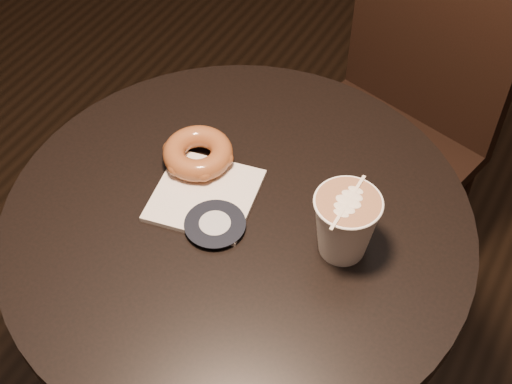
% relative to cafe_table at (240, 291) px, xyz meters
% --- Properties ---
extents(cafe_table, '(0.70, 0.70, 0.75)m').
position_rel_cafe_table_xyz_m(cafe_table, '(0.00, 0.00, 0.00)').
color(cafe_table, black).
rests_on(cafe_table, ground).
extents(chair, '(0.46, 0.46, 0.97)m').
position_rel_cafe_table_xyz_m(chair, '(0.06, 0.59, -0.01)').
color(chair, black).
rests_on(chair, ground).
extents(pastry_bag, '(0.17, 0.17, 0.01)m').
position_rel_cafe_table_xyz_m(pastry_bag, '(-0.06, 0.01, 0.20)').
color(pastry_bag, white).
rests_on(pastry_bag, cafe_table).
extents(doughnut, '(0.11, 0.11, 0.04)m').
position_rel_cafe_table_xyz_m(doughnut, '(-0.11, 0.06, 0.23)').
color(doughnut, brown).
rests_on(doughnut, pastry_bag).
extents(latte_cup, '(0.09, 0.09, 0.10)m').
position_rel_cafe_table_xyz_m(latte_cup, '(0.16, 0.02, 0.25)').
color(latte_cup, white).
rests_on(latte_cup, cafe_table).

